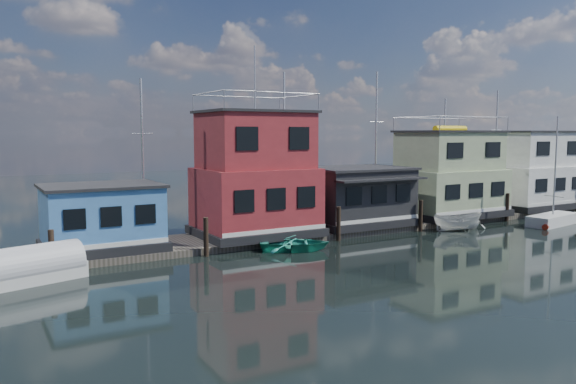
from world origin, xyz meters
TOP-DOWN VIEW (x-y plane):
  - ground at (0.00, 0.00)m, footprint 160.00×160.00m
  - dock at (0.00, 12.00)m, footprint 48.00×5.00m
  - houseboat_blue at (-18.00, 12.00)m, footprint 6.40×4.90m
  - houseboat_red at (-8.50, 12.00)m, footprint 7.40×5.90m
  - houseboat_dark at (-0.50, 11.98)m, footprint 7.40×6.10m
  - houseboat_green at (8.50, 12.00)m, footprint 8.40×5.90m
  - houseboat_white at (18.50, 12.00)m, footprint 8.40×5.90m
  - pilings at (-0.33, 9.20)m, footprint 42.28×0.28m
  - background_masts at (4.76, 18.00)m, footprint 36.40×0.16m
  - red_kayak at (12.31, 5.67)m, footprint 2.82×1.49m
  - dinghy_white at (7.19, 8.22)m, footprint 2.46×2.33m
  - motorboat at (5.33, 8.01)m, footprint 3.61×2.67m
  - dinghy_teal at (-7.93, 8.03)m, footprint 4.97×4.51m
  - tarp_runabout at (-22.00, 8.06)m, footprint 4.90×3.00m
  - day_sailer at (13.52, 6.30)m, footprint 5.35×2.58m

SIDE VIEW (x-z plane):
  - ground at x=0.00m, z-range 0.00..0.00m
  - dock at x=0.00m, z-range 0.00..0.40m
  - red_kayak at x=12.31m, z-range 0.00..0.42m
  - dinghy_teal at x=-7.93m, z-range 0.00..0.84m
  - day_sailer at x=13.52m, z-range -3.59..4.51m
  - dinghy_white at x=7.19m, z-range 0.00..1.03m
  - motorboat at x=5.33m, z-range 0.00..1.31m
  - tarp_runabout at x=-22.00m, z-range -0.24..1.62m
  - pilings at x=-0.33m, z-range 0.00..2.20m
  - houseboat_blue at x=-18.00m, z-range 0.38..4.04m
  - houseboat_dark at x=-0.50m, z-range 0.39..4.45m
  - houseboat_white at x=18.50m, z-range 0.21..6.87m
  - houseboat_green at x=8.50m, z-range 0.03..7.06m
  - houseboat_red at x=-8.50m, z-range -1.83..10.03m
  - background_masts at x=4.76m, z-range -0.45..11.55m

